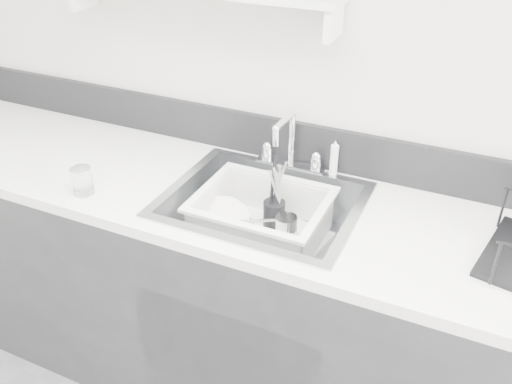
% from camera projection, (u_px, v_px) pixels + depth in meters
% --- Properties ---
extents(room_shell, '(3.50, 3.00, 2.60)m').
position_uv_depth(room_shell, '(32.00, 19.00, 0.76)').
color(room_shell, silver).
rests_on(room_shell, ground).
extents(counter_run, '(3.20, 0.62, 0.92)m').
position_uv_depth(counter_run, '(262.00, 304.00, 2.03)').
color(counter_run, '#252528').
rests_on(counter_run, ground).
extents(backsplash, '(3.20, 0.02, 0.16)m').
position_uv_depth(backsplash, '(296.00, 142.00, 1.98)').
color(backsplash, black).
rests_on(backsplash, counter_run).
extents(sink, '(0.64, 0.52, 0.20)m').
position_uv_depth(sink, '(262.00, 223.00, 1.83)').
color(sink, silver).
rests_on(sink, counter_run).
extents(faucet, '(0.26, 0.18, 0.23)m').
position_uv_depth(faucet, '(290.00, 153.00, 1.94)').
color(faucet, silver).
rests_on(faucet, counter_run).
extents(side_sprayer, '(0.03, 0.03, 0.14)m').
position_uv_depth(side_sprayer, '(334.00, 158.00, 1.89)').
color(side_sprayer, white).
rests_on(side_sprayer, counter_run).
extents(wash_tub, '(0.50, 0.43, 0.17)m').
position_uv_depth(wash_tub, '(262.00, 219.00, 1.84)').
color(wash_tub, white).
rests_on(wash_tub, sink).
extents(plate_stack, '(0.25, 0.24, 0.10)m').
position_uv_depth(plate_stack, '(223.00, 228.00, 1.87)').
color(plate_stack, white).
rests_on(plate_stack, wash_tub).
extents(utensil_cup, '(0.08, 0.08, 0.26)m').
position_uv_depth(utensil_cup, '(274.00, 212.00, 1.90)').
color(utensil_cup, black).
rests_on(utensil_cup, wash_tub).
extents(ladle, '(0.25, 0.24, 0.07)m').
position_uv_depth(ladle, '(242.00, 222.00, 1.88)').
color(ladle, silver).
rests_on(ladle, wash_tub).
extents(tumbler_in_tub, '(0.09, 0.09, 0.11)m').
position_uv_depth(tumbler_in_tub, '(286.00, 230.00, 1.81)').
color(tumbler_in_tub, white).
rests_on(tumbler_in_tub, wash_tub).
extents(tumbler_counter, '(0.08, 0.08, 0.09)m').
position_uv_depth(tumbler_counter, '(82.00, 181.00, 1.80)').
color(tumbler_counter, white).
rests_on(tumbler_counter, counter_run).
extents(bowl_small, '(0.11, 0.11, 0.03)m').
position_uv_depth(bowl_small, '(279.00, 249.00, 1.79)').
color(bowl_small, white).
rests_on(bowl_small, wash_tub).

